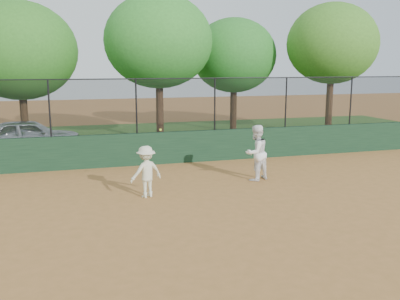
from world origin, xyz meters
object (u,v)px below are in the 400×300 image
object	(u,v)px
player_main	(146,172)
tree_4	(332,44)
parked_car	(29,136)
player_second	(256,153)
tree_2	(159,41)
tree_3	(234,56)
tree_1	(19,51)

from	to	relation	value
player_main	tree_4	distance (m)	14.88
parked_car	player_second	world-z (taller)	player_second
player_main	tree_2	distance (m)	10.35
player_second	tree_4	distance (m)	11.63
parked_car	tree_3	distance (m)	11.45
player_main	tree_2	world-z (taller)	tree_2
tree_3	tree_4	xyz separation A→B (m)	(4.56, -2.34, 0.58)
player_second	tree_2	size ratio (longest dim) A/B	0.26
player_second	tree_4	world-z (taller)	tree_4
player_main	tree_1	size ratio (longest dim) A/B	0.30
tree_3	tree_4	distance (m)	5.15
player_main	tree_4	bearing A→B (deg)	37.84
parked_car	tree_4	distance (m)	15.55
tree_1	tree_4	bearing A→B (deg)	-6.43
tree_1	tree_4	size ratio (longest dim) A/B	0.96
player_second	tree_2	xyz separation A→B (m)	(-1.46, 8.37, 3.87)
parked_car	tree_1	bearing A→B (deg)	4.08
player_main	tree_1	distance (m)	11.83
player_main	tree_3	xyz separation A→B (m)	(6.76, 11.13, 3.44)
player_second	tree_1	world-z (taller)	tree_1
player_main	parked_car	bearing A→B (deg)	114.92
player_second	player_main	bearing A→B (deg)	-10.73
tree_1	parked_car	bearing A→B (deg)	-81.67
tree_1	tree_2	distance (m)	6.44
player_second	player_main	world-z (taller)	player_main
player_main	tree_1	xyz separation A→B (m)	(-4.06, 10.52, 3.58)
parked_car	tree_3	size ratio (longest dim) A/B	0.68
player_main	player_second	bearing A→B (deg)	13.42
player_second	tree_4	bearing A→B (deg)	-158.06
player_main	tree_3	bearing A→B (deg)	58.72
tree_4	player_second	bearing A→B (deg)	-133.92
parked_car	tree_4	world-z (taller)	tree_4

